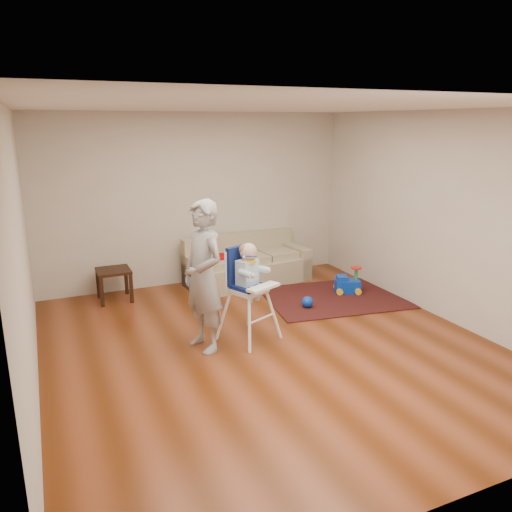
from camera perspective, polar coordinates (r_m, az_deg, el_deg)
name	(u,v)px	position (r m, az deg, el deg)	size (l,w,h in m)	color
ground	(270,346)	(5.95, 1.59, -10.28)	(5.50, 5.50, 0.00)	#53230A
room_envelope	(252,181)	(5.89, -0.50, 8.54)	(5.04, 5.52, 2.72)	beige
sofa	(248,260)	(8.05, -0.94, -0.49)	(2.05, 1.01, 0.77)	gray
side_table	(114,285)	(7.61, -15.88, -3.19)	(0.47, 0.47, 0.47)	black
area_rug	(334,297)	(7.57, 8.90, -4.68)	(1.99, 1.49, 0.02)	black
ride_on_toy	(348,279)	(7.74, 10.44, -2.66)	(0.37, 0.27, 0.41)	#0B3AC2
toy_ball	(307,302)	(7.08, 5.89, -5.24)	(0.16, 0.16, 0.16)	#0B3AC2
high_chair	(249,293)	(5.93, -0.86, -4.31)	(0.73, 0.73, 1.20)	white
adult	(203,277)	(5.63, -6.03, -2.35)	(0.63, 0.42, 1.74)	gray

